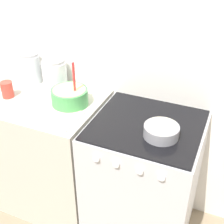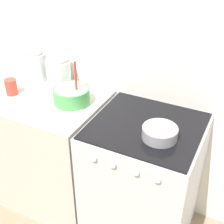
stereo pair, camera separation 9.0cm
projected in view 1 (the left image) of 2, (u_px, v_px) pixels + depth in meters
name	position (u px, v px, depth m)	size (l,w,h in m)	color
wall_back	(115.00, 53.00, 2.11)	(4.48, 0.05, 2.40)	white
countertop_cabinet	(52.00, 153.00, 2.36)	(0.74, 0.63, 0.93)	beige
stove	(143.00, 180.00, 2.12)	(0.68, 0.65, 0.93)	silver
mixing_bowl	(70.00, 96.00, 2.04)	(0.24, 0.24, 0.30)	#4CA559
baking_pan	(161.00, 131.00, 1.75)	(0.20, 0.20, 0.07)	gray
storage_jar_left	(31.00, 70.00, 2.31)	(0.15, 0.15, 0.23)	silver
storage_jar_middle	(55.00, 75.00, 2.25)	(0.18, 0.18, 0.21)	silver
tin_can	(7.00, 90.00, 2.13)	(0.08, 0.08, 0.11)	#CC3F33
recipe_page	(60.00, 118.00, 1.93)	(0.23, 0.25, 0.01)	beige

